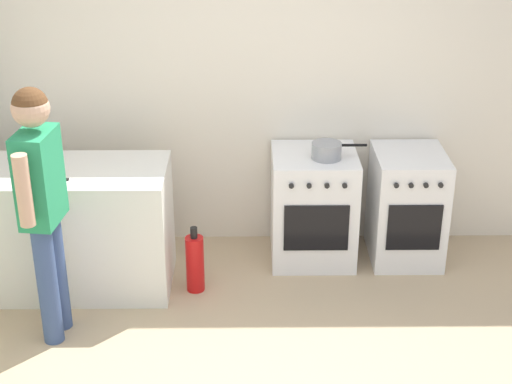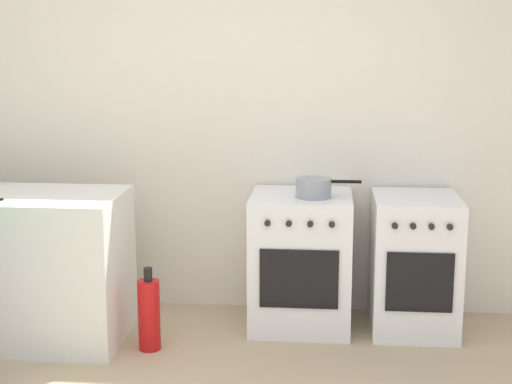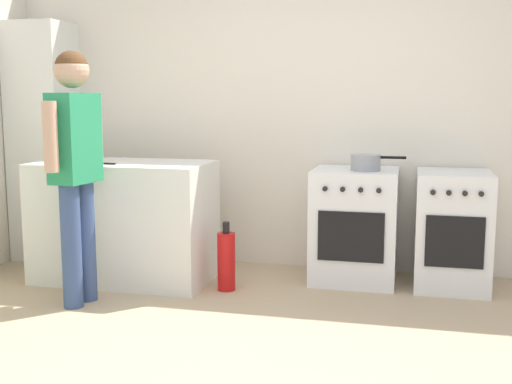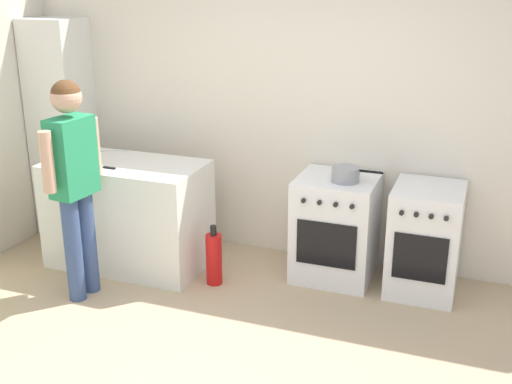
{
  "view_description": "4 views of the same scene",
  "coord_description": "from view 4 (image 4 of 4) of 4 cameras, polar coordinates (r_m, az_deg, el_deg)",
  "views": [
    {
      "loc": [
        -0.14,
        -3.73,
        3.01
      ],
      "look_at": [
        -0.09,
        0.61,
        1.0
      ],
      "focal_mm": 55.0,
      "sensor_mm": 36.0,
      "label": 1
    },
    {
      "loc": [
        0.5,
        -3.18,
        1.83
      ],
      "look_at": [
        0.12,
        0.99,
        0.98
      ],
      "focal_mm": 55.0,
      "sensor_mm": 36.0,
      "label": 2
    },
    {
      "loc": [
        0.75,
        -3.21,
        1.38
      ],
      "look_at": [
        -0.2,
        0.69,
        0.79
      ],
      "focal_mm": 45.0,
      "sensor_mm": 36.0,
      "label": 3
    },
    {
      "loc": [
        1.43,
        -3.15,
        2.4
      ],
      "look_at": [
        -0.11,
        0.95,
        0.88
      ],
      "focal_mm": 45.0,
      "sensor_mm": 36.0,
      "label": 4
    }
  ],
  "objects": [
    {
      "name": "ground_plane",
      "position": [
        4.21,
        -3.31,
        -15.64
      ],
      "size": [
        8.0,
        8.0,
        0.0
      ],
      "primitive_type": "plane",
      "color": "tan"
    },
    {
      "name": "knife_bread",
      "position": [
        5.75,
        -13.16,
        3.56
      ],
      "size": [
        0.33,
        0.18,
        0.01
      ],
      "color": "silver",
      "rests_on": "counter_unit"
    },
    {
      "name": "person",
      "position": [
        4.87,
        -15.93,
        1.81
      ],
      "size": [
        0.24,
        0.57,
        1.68
      ],
      "color": "#384C7A",
      "rests_on": "ground"
    },
    {
      "name": "back_wall",
      "position": [
        5.41,
        4.79,
        7.35
      ],
      "size": [
        6.0,
        0.1,
        2.6
      ],
      "primitive_type": "cube",
      "color": "silver",
      "rests_on": "ground"
    },
    {
      "name": "larder_cabinet",
      "position": [
        6.26,
        -16.8,
        5.41
      ],
      "size": [
        0.48,
        0.44,
        2.0
      ],
      "primitive_type": "cube",
      "color": "silver",
      "rests_on": "ground"
    },
    {
      "name": "oven_right",
      "position": [
        5.14,
        14.79,
        -4.12
      ],
      "size": [
        0.52,
        0.62,
        0.85
      ],
      "color": "white",
      "rests_on": "ground"
    },
    {
      "name": "knife_paring",
      "position": [
        5.26,
        -13.18,
        2.14
      ],
      "size": [
        0.21,
        0.04,
        0.01
      ],
      "color": "silver",
      "rests_on": "counter_unit"
    },
    {
      "name": "fire_extinguisher",
      "position": [
        5.16,
        -3.76,
        -5.92
      ],
      "size": [
        0.13,
        0.13,
        0.5
      ],
      "color": "red",
      "rests_on": "ground"
    },
    {
      "name": "oven_left",
      "position": [
        5.24,
        7.1,
        -3.15
      ],
      "size": [
        0.62,
        0.62,
        0.85
      ],
      "color": "white",
      "rests_on": "ground"
    },
    {
      "name": "counter_unit",
      "position": [
        5.52,
        -11.28,
        -1.93
      ],
      "size": [
        1.3,
        0.7,
        0.9
      ],
      "primitive_type": "cube",
      "color": "silver",
      "rests_on": "ground"
    },
    {
      "name": "pot",
      "position": [
        4.99,
        7.98,
        1.58
      ],
      "size": [
        0.4,
        0.22,
        0.12
      ],
      "color": "gray",
      "rests_on": "oven_left"
    }
  ]
}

